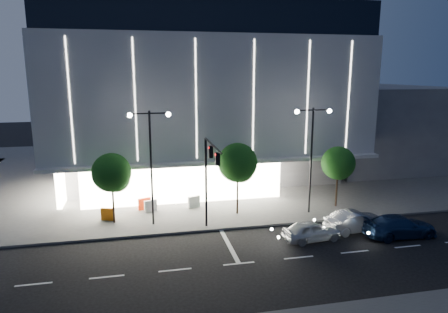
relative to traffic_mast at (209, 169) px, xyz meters
name	(u,v)px	position (x,y,z in m)	size (l,w,h in m)	color
ground	(204,256)	(-1.00, -3.34, -5.03)	(160.00, 160.00, 0.00)	black
sidewalk_museum	(212,167)	(4.00, 20.66, -4.95)	(70.00, 40.00, 0.15)	#474747
museum	(197,94)	(1.98, 18.97, 4.25)	(30.00, 25.80, 18.00)	#4C4C51
annex_building	(367,124)	(25.00, 20.66, -0.03)	(16.00, 20.00, 10.00)	#4C4C51
traffic_mast	(209,169)	(0.00, 0.00, 0.00)	(0.33, 5.89, 7.07)	black
street_lamp_west	(151,151)	(-4.00, 2.66, 0.93)	(3.16, 0.36, 9.00)	black
street_lamp_east	(312,145)	(9.00, 2.66, 0.93)	(3.16, 0.36, 9.00)	black
tree_left	(112,175)	(-6.97, 3.68, -0.99)	(3.02, 3.02, 5.72)	black
tree_mid	(238,165)	(3.03, 3.68, -0.69)	(3.25, 3.25, 6.15)	black
tree_right	(338,165)	(12.03, 3.68, -1.14)	(2.91, 2.91, 5.51)	black
car_lead	(312,231)	(6.95, -2.46, -4.31)	(1.70, 4.22, 1.44)	#BABEC2
car_second	(356,221)	(10.89, -1.61, -4.24)	(1.66, 4.76, 1.57)	silver
car_third	(400,226)	(13.50, -3.15, -4.24)	(2.19, 5.40, 1.57)	navy
barrier_a	(108,214)	(-7.52, 4.27, -4.38)	(1.10, 0.25, 1.00)	#D1630B
barrier_b	(151,206)	(-4.11, 5.63, -4.38)	(1.10, 0.25, 1.00)	silver
barrier_c	(145,204)	(-4.60, 6.31, -4.38)	(1.10, 0.25, 1.00)	#F0360D
barrier_d	(194,202)	(-0.35, 5.95, -4.38)	(1.10, 0.25, 1.00)	silver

